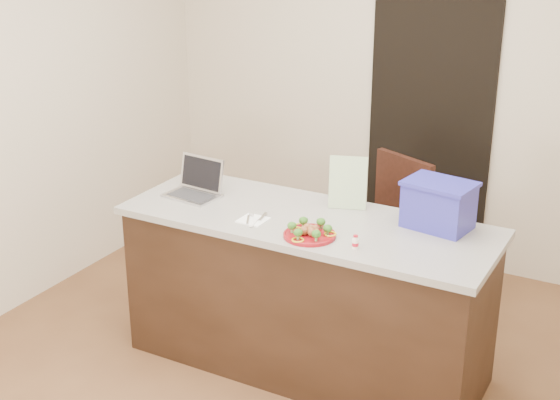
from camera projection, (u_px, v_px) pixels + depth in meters
The scene contains 16 objects.
ground at pixel (285, 385), 4.35m from camera, with size 4.00×4.00×0.00m, color brown.
room_shell at pixel (286, 102), 3.77m from camera, with size 4.00×4.00×4.00m.
doorway at pixel (429, 129), 5.57m from camera, with size 0.90×0.02×2.00m, color black.
island at pixel (306, 293), 4.39m from camera, with size 2.06×0.76×0.92m.
plate at pixel (310, 235), 3.99m from camera, with size 0.27×0.27×0.02m.
meatballs at pixel (310, 230), 3.98m from camera, with size 0.11×0.10×0.04m.
broccoli at pixel (310, 227), 3.97m from camera, with size 0.22×0.23×0.04m.
pepper_rings at pixel (310, 233), 3.98m from camera, with size 0.25×0.23×0.01m.
napkin at pixel (253, 220), 4.19m from camera, with size 0.14×0.14×0.01m, color white.
fork at pixel (251, 218), 4.21m from camera, with size 0.07×0.15×0.00m.
knife at pixel (256, 221), 4.16m from camera, with size 0.04×0.21×0.01m.
yogurt_bottle at pixel (355, 243), 3.85m from camera, with size 0.03×0.03×0.07m.
laptop at pixel (197, 185), 4.55m from camera, with size 0.32×0.27×0.22m.
leaflet at pixel (348, 183), 4.31m from camera, with size 0.21×0.00×0.30m, color white.
blue_box at pixel (439, 205), 4.06m from camera, with size 0.39×0.31×0.25m.
chair at pixel (395, 229), 4.92m from camera, with size 0.61×0.62×1.04m.
Camera 1 is at (1.74, -3.25, 2.53)m, focal length 50.00 mm.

